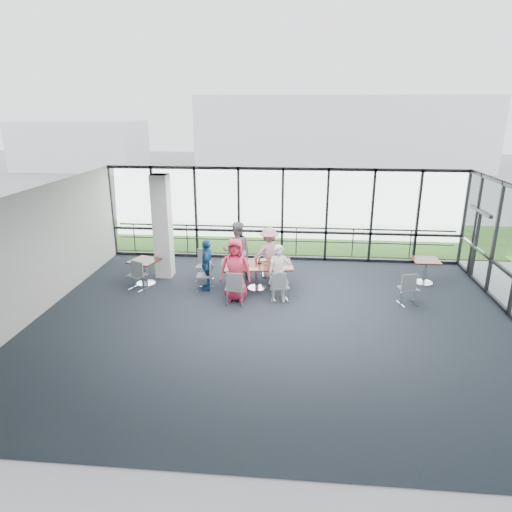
# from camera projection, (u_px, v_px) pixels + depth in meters

# --- Properties ---
(floor) EXTENTS (12.00, 10.00, 0.02)m
(floor) POSITION_uv_depth(u_px,v_px,m) (274.00, 323.00, 11.32)
(floor) COLOR #222933
(floor) RESTS_ON ground
(ceiling) EXTENTS (12.00, 10.00, 0.04)m
(ceiling) POSITION_uv_depth(u_px,v_px,m) (275.00, 195.00, 10.32)
(ceiling) COLOR white
(ceiling) RESTS_ON ground
(wall_left) EXTENTS (0.10, 10.00, 3.20)m
(wall_left) POSITION_uv_depth(u_px,v_px,m) (34.00, 254.00, 11.35)
(wall_left) COLOR silver
(wall_left) RESTS_ON ground
(wall_front) EXTENTS (12.00, 0.10, 3.20)m
(wall_front) POSITION_uv_depth(u_px,v_px,m) (254.00, 381.00, 6.09)
(wall_front) COLOR silver
(wall_front) RESTS_ON ground
(curtain_wall_back) EXTENTS (12.00, 0.10, 3.20)m
(curtain_wall_back) POSITION_uv_depth(u_px,v_px,m) (282.00, 215.00, 15.55)
(curtain_wall_back) COLOR white
(curtain_wall_back) RESTS_ON ground
(exit_door) EXTENTS (0.12, 1.60, 2.10)m
(exit_door) POSITION_uv_depth(u_px,v_px,m) (476.00, 245.00, 14.01)
(exit_door) COLOR black
(exit_door) RESTS_ON ground
(structural_column) EXTENTS (0.50, 0.50, 3.20)m
(structural_column) POSITION_uv_depth(u_px,v_px,m) (163.00, 227.00, 13.97)
(structural_column) COLOR white
(structural_column) RESTS_ON ground
(apron) EXTENTS (80.00, 70.00, 0.02)m
(apron) POSITION_uv_depth(u_px,v_px,m) (286.00, 225.00, 20.79)
(apron) COLOR gray
(apron) RESTS_ON ground
(grass_strip) EXTENTS (80.00, 5.00, 0.01)m
(grass_strip) POSITION_uv_depth(u_px,v_px,m) (284.00, 236.00, 18.88)
(grass_strip) COLOR #205817
(grass_strip) RESTS_ON ground
(hangar_main) EXTENTS (24.00, 10.00, 6.00)m
(hangar_main) POSITION_uv_depth(u_px,v_px,m) (339.00, 132.00, 40.32)
(hangar_main) COLOR white
(hangar_main) RESTS_ON ground
(hangar_aux) EXTENTS (10.00, 6.00, 4.00)m
(hangar_aux) POSITION_uv_depth(u_px,v_px,m) (81.00, 145.00, 38.77)
(hangar_aux) COLOR white
(hangar_aux) RESTS_ON ground
(guard_rail) EXTENTS (12.00, 0.06, 0.06)m
(guard_rail) POSITION_uv_depth(u_px,v_px,m) (282.00, 241.00, 16.46)
(guard_rail) COLOR #2D2D33
(guard_rail) RESTS_ON ground
(main_table) EXTENTS (2.18, 1.41, 0.75)m
(main_table) POSITION_uv_depth(u_px,v_px,m) (257.00, 268.00, 13.26)
(main_table) COLOR #391612
(main_table) RESTS_ON ground
(side_table_left) EXTENTS (0.97, 0.97, 0.75)m
(side_table_left) POSITION_uv_depth(u_px,v_px,m) (145.00, 264.00, 13.62)
(side_table_left) COLOR #391612
(side_table_left) RESTS_ON ground
(side_table_right) EXTENTS (0.77, 0.77, 0.75)m
(side_table_right) POSITION_uv_depth(u_px,v_px,m) (425.00, 264.00, 13.67)
(side_table_right) COLOR #391612
(side_table_right) RESTS_ON ground
(diner_near_left) EXTENTS (0.87, 0.58, 1.76)m
(diner_near_left) POSITION_uv_depth(u_px,v_px,m) (235.00, 270.00, 12.40)
(diner_near_left) COLOR #D42C4D
(diner_near_left) RESTS_ON ground
(diner_near_right) EXTENTS (0.61, 0.46, 1.60)m
(diner_near_right) POSITION_uv_depth(u_px,v_px,m) (279.00, 273.00, 12.34)
(diner_near_right) COLOR silver
(diner_near_right) RESTS_ON ground
(diner_far_left) EXTENTS (0.97, 0.72, 1.81)m
(diner_far_left) POSITION_uv_depth(u_px,v_px,m) (237.00, 250.00, 13.99)
(diner_far_left) COLOR slate
(diner_far_left) RESTS_ON ground
(diner_far_right) EXTENTS (1.17, 0.89, 1.61)m
(diner_far_right) POSITION_uv_depth(u_px,v_px,m) (269.00, 253.00, 14.07)
(diner_far_right) COLOR #CD8695
(diner_far_right) RESTS_ON ground
(diner_end) EXTENTS (0.63, 0.95, 1.49)m
(diner_end) POSITION_uv_depth(u_px,v_px,m) (207.00, 265.00, 13.21)
(diner_end) COLOR #1D518D
(diner_end) RESTS_ON ground
(chair_main_nl) EXTENTS (0.50, 0.50, 0.94)m
(chair_main_nl) POSITION_uv_depth(u_px,v_px,m) (235.00, 288.00, 12.24)
(chair_main_nl) COLOR gray
(chair_main_nl) RESTS_ON ground
(chair_main_nr) EXTENTS (0.50, 0.50, 0.84)m
(chair_main_nr) POSITION_uv_depth(u_px,v_px,m) (281.00, 287.00, 12.47)
(chair_main_nr) COLOR gray
(chair_main_nr) RESTS_ON ground
(chair_main_fl) EXTENTS (0.47, 0.47, 0.95)m
(chair_main_fl) POSITION_uv_depth(u_px,v_px,m) (240.00, 263.00, 14.21)
(chair_main_fl) COLOR gray
(chair_main_fl) RESTS_ON ground
(chair_main_fr) EXTENTS (0.43, 0.43, 0.81)m
(chair_main_fr) POSITION_uv_depth(u_px,v_px,m) (268.00, 263.00, 14.39)
(chair_main_fr) COLOR gray
(chair_main_fr) RESTS_ON ground
(chair_main_end) EXTENTS (0.47, 0.47, 0.88)m
(chair_main_end) POSITION_uv_depth(u_px,v_px,m) (204.00, 275.00, 13.23)
(chair_main_end) COLOR gray
(chair_main_end) RESTS_ON ground
(chair_spare_la) EXTENTS (0.58, 0.58, 0.90)m
(chair_spare_la) POSITION_uv_depth(u_px,v_px,m) (137.00, 275.00, 13.25)
(chair_spare_la) COLOR gray
(chair_spare_la) RESTS_ON ground
(chair_spare_lb) EXTENTS (0.53, 0.53, 0.93)m
(chair_spare_lb) POSITION_uv_depth(u_px,v_px,m) (204.00, 266.00, 13.92)
(chair_spare_lb) COLOR gray
(chair_spare_lb) RESTS_ON ground
(chair_spare_r) EXTENTS (0.55, 0.55, 0.91)m
(chair_spare_r) POSITION_uv_depth(u_px,v_px,m) (409.00, 289.00, 12.22)
(chair_spare_r) COLOR gray
(chair_spare_r) RESTS_ON ground
(plate_nl) EXTENTS (0.25, 0.25, 0.01)m
(plate_nl) POSITION_uv_depth(u_px,v_px,m) (237.00, 269.00, 12.85)
(plate_nl) COLOR white
(plate_nl) RESTS_ON main_table
(plate_nr) EXTENTS (0.25, 0.25, 0.01)m
(plate_nr) POSITION_uv_depth(u_px,v_px,m) (279.00, 268.00, 12.87)
(plate_nr) COLOR white
(plate_nr) RESTS_ON main_table
(plate_fl) EXTENTS (0.25, 0.25, 0.01)m
(plate_fl) POSITION_uv_depth(u_px,v_px,m) (239.00, 260.00, 13.55)
(plate_fl) COLOR white
(plate_fl) RESTS_ON main_table
(plate_fr) EXTENTS (0.24, 0.24, 0.01)m
(plate_fr) POSITION_uv_depth(u_px,v_px,m) (274.00, 260.00, 13.53)
(plate_fr) COLOR white
(plate_fr) RESTS_ON main_table
(plate_end) EXTENTS (0.26, 0.26, 0.01)m
(plate_end) POSITION_uv_depth(u_px,v_px,m) (227.00, 264.00, 13.20)
(plate_end) COLOR white
(plate_end) RESTS_ON main_table
(tumbler_a) EXTENTS (0.07, 0.07, 0.13)m
(tumbler_a) POSITION_uv_depth(u_px,v_px,m) (248.00, 265.00, 12.93)
(tumbler_a) COLOR white
(tumbler_a) RESTS_ON main_table
(tumbler_b) EXTENTS (0.06, 0.06, 0.13)m
(tumbler_b) POSITION_uv_depth(u_px,v_px,m) (266.00, 264.00, 13.07)
(tumbler_b) COLOR white
(tumbler_b) RESTS_ON main_table
(tumbler_c) EXTENTS (0.07, 0.07, 0.15)m
(tumbler_c) POSITION_uv_depth(u_px,v_px,m) (259.00, 259.00, 13.49)
(tumbler_c) COLOR white
(tumbler_c) RESTS_ON main_table
(tumbler_d) EXTENTS (0.07, 0.07, 0.13)m
(tumbler_d) POSITION_uv_depth(u_px,v_px,m) (233.00, 265.00, 12.98)
(tumbler_d) COLOR white
(tumbler_d) RESTS_ON main_table
(menu_a) EXTENTS (0.35, 0.29, 0.00)m
(menu_a) POSITION_uv_depth(u_px,v_px,m) (253.00, 269.00, 12.82)
(menu_a) COLOR beige
(menu_a) RESTS_ON main_table
(menu_b) EXTENTS (0.34, 0.26, 0.00)m
(menu_b) POSITION_uv_depth(u_px,v_px,m) (287.00, 268.00, 12.95)
(menu_b) COLOR beige
(menu_b) RESTS_ON main_table
(menu_c) EXTENTS (0.36, 0.29, 0.00)m
(menu_c) POSITION_uv_depth(u_px,v_px,m) (261.00, 260.00, 13.60)
(menu_c) COLOR beige
(menu_c) RESTS_ON main_table
(condiment_caddy) EXTENTS (0.10, 0.07, 0.04)m
(condiment_caddy) POSITION_uv_depth(u_px,v_px,m) (259.00, 263.00, 13.26)
(condiment_caddy) COLOR black
(condiment_caddy) RESTS_ON main_table
(ketchup_bottle) EXTENTS (0.06, 0.06, 0.18)m
(ketchup_bottle) POSITION_uv_depth(u_px,v_px,m) (256.00, 260.00, 13.29)
(ketchup_bottle) COLOR #B01A21
(ketchup_bottle) RESTS_ON main_table
(green_bottle) EXTENTS (0.05, 0.05, 0.20)m
(green_bottle) POSITION_uv_depth(u_px,v_px,m) (259.00, 260.00, 13.26)
(green_bottle) COLOR #216639
(green_bottle) RESTS_ON main_table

